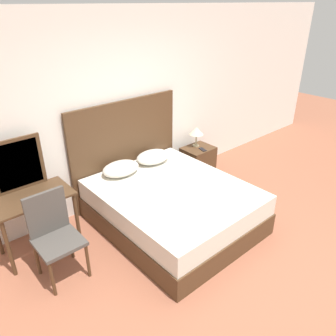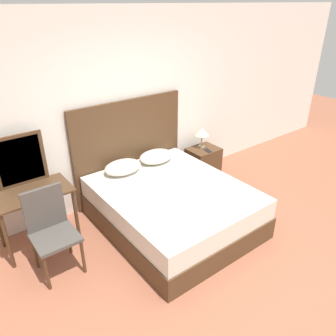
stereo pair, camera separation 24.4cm
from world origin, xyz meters
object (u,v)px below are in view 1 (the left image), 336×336
object	(u,v)px
nightstand	(198,162)
table_lamp	(196,131)
vanity_desk	(33,206)
chair	(54,231)
bed	(173,207)
phone_on_nightstand	(203,149)
phone_on_bed	(153,201)

from	to	relation	value
nightstand	table_lamp	xyz separation A→B (m)	(0.02, 0.08, 0.52)
nightstand	vanity_desk	size ratio (longest dim) A/B	0.59
chair	vanity_desk	bearing A→B (deg)	91.58
vanity_desk	chair	distance (m)	0.51
bed	phone_on_nightstand	xyz separation A→B (m)	(1.26, 0.67, 0.24)
nightstand	phone_on_nightstand	world-z (taller)	phone_on_nightstand
nightstand	chair	size ratio (longest dim) A/B	0.53
table_lamp	chair	size ratio (longest dim) A/B	0.35
nightstand	phone_on_nightstand	distance (m)	0.28
phone_on_bed	nightstand	xyz separation A→B (m)	(1.67, 0.86, -0.32)
phone_on_bed	chair	world-z (taller)	chair
table_lamp	vanity_desk	distance (m)	2.85
bed	phone_on_nightstand	size ratio (longest dim) A/B	12.48
table_lamp	vanity_desk	world-z (taller)	table_lamp
bed	phone_on_bed	distance (m)	0.50
bed	vanity_desk	distance (m)	1.73
phone_on_bed	table_lamp	size ratio (longest dim) A/B	0.49
table_lamp	bed	bearing A→B (deg)	-146.49
phone_on_bed	table_lamp	distance (m)	1.95
phone_on_bed	nightstand	bearing A→B (deg)	27.23
bed	phone_on_nightstand	world-z (taller)	bed
phone_on_nightstand	table_lamp	bearing A→B (deg)	81.22
chair	bed	bearing A→B (deg)	-7.23
nightstand	phone_on_nightstand	bearing A→B (deg)	-93.19
phone_on_nightstand	chair	bearing A→B (deg)	-170.38
phone_on_nightstand	vanity_desk	distance (m)	2.81
phone_on_nightstand	phone_on_bed	bearing A→B (deg)	-155.58
phone_on_bed	phone_on_nightstand	distance (m)	1.83
phone_on_bed	nightstand	world-z (taller)	phone_on_bed
phone_on_nightstand	chair	world-z (taller)	chair
table_lamp	chair	distance (m)	2.91
table_lamp	chair	xyz separation A→B (m)	(-2.82, -0.66, -0.23)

